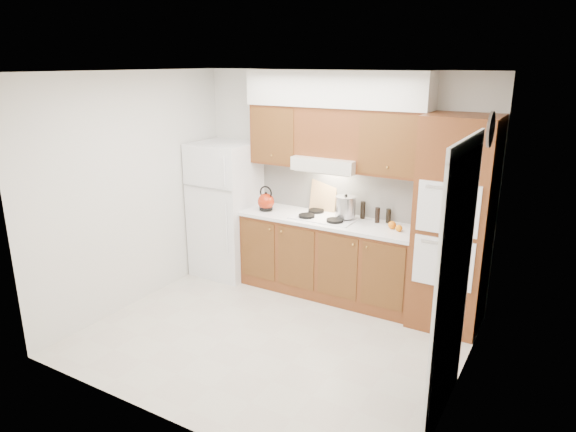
% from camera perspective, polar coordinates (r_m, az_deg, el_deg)
% --- Properties ---
extents(floor, '(3.60, 3.60, 0.00)m').
position_cam_1_polar(floor, '(5.38, -1.68, -13.18)').
color(floor, beige).
rests_on(floor, ground).
extents(ceiling, '(3.60, 3.60, 0.00)m').
position_cam_1_polar(ceiling, '(4.66, -1.96, 15.74)').
color(ceiling, white).
rests_on(ceiling, wall_back).
extents(wall_back, '(3.60, 0.02, 2.60)m').
position_cam_1_polar(wall_back, '(6.14, 5.62, 3.68)').
color(wall_back, silver).
rests_on(wall_back, floor).
extents(wall_left, '(0.02, 3.00, 2.60)m').
position_cam_1_polar(wall_left, '(5.98, -16.64, 2.69)').
color(wall_left, silver).
rests_on(wall_left, floor).
extents(wall_right, '(0.02, 3.00, 2.60)m').
position_cam_1_polar(wall_right, '(4.24, 19.38, -3.28)').
color(wall_right, silver).
rests_on(wall_right, floor).
extents(fridge, '(0.75, 0.72, 1.72)m').
position_cam_1_polar(fridge, '(6.65, -6.87, 0.75)').
color(fridge, white).
rests_on(fridge, floor).
extents(base_cabinets, '(2.11, 0.60, 0.90)m').
position_cam_1_polar(base_cabinets, '(6.12, 4.43, -4.67)').
color(base_cabinets, brown).
rests_on(base_cabinets, floor).
extents(countertop, '(2.13, 0.62, 0.04)m').
position_cam_1_polar(countertop, '(5.96, 4.49, -0.49)').
color(countertop, white).
rests_on(countertop, base_cabinets).
extents(backsplash, '(2.11, 0.03, 0.56)m').
position_cam_1_polar(backsplash, '(6.13, 5.75, 2.90)').
color(backsplash, white).
rests_on(backsplash, countertop).
extents(oven_cabinet, '(0.70, 0.65, 2.20)m').
position_cam_1_polar(oven_cabinet, '(5.46, 17.94, -0.92)').
color(oven_cabinet, brown).
rests_on(oven_cabinet, floor).
extents(upper_cab_left, '(0.63, 0.33, 0.70)m').
position_cam_1_polar(upper_cab_left, '(6.22, -0.94, 9.09)').
color(upper_cab_left, brown).
rests_on(upper_cab_left, wall_back).
extents(upper_cab_right, '(0.73, 0.33, 0.70)m').
position_cam_1_polar(upper_cab_right, '(5.63, 11.75, 7.92)').
color(upper_cab_right, brown).
rests_on(upper_cab_right, wall_back).
extents(range_hood, '(0.75, 0.45, 0.15)m').
position_cam_1_polar(range_hood, '(5.89, 4.55, 5.89)').
color(range_hood, silver).
rests_on(range_hood, wall_back).
extents(upper_cab_over_hood, '(0.75, 0.33, 0.55)m').
position_cam_1_polar(upper_cab_over_hood, '(5.89, 4.89, 9.33)').
color(upper_cab_over_hood, brown).
rests_on(upper_cab_over_hood, range_hood).
extents(soffit, '(2.13, 0.36, 0.40)m').
position_cam_1_polar(soffit, '(5.81, 5.40, 13.92)').
color(soffit, silver).
rests_on(soffit, wall_back).
extents(cooktop, '(0.74, 0.50, 0.01)m').
position_cam_1_polar(cooktop, '(5.99, 4.14, -0.13)').
color(cooktop, white).
rests_on(cooktop, countertop).
extents(doorway, '(0.02, 0.90, 2.10)m').
position_cam_1_polar(doorway, '(4.01, 17.86, -8.14)').
color(doorway, black).
rests_on(doorway, floor).
extents(wall_clock, '(0.02, 0.30, 0.30)m').
position_cam_1_polar(wall_clock, '(4.58, 21.61, 8.93)').
color(wall_clock, '#3F3833').
rests_on(wall_clock, wall_right).
extents(kettle, '(0.24, 0.24, 0.20)m').
position_cam_1_polar(kettle, '(6.24, -2.46, 1.61)').
color(kettle, '#96220A').
rests_on(kettle, countertop).
extents(cutting_board, '(0.33, 0.13, 0.43)m').
position_cam_1_polar(cutting_board, '(6.20, 3.96, 2.34)').
color(cutting_board, tan).
rests_on(cutting_board, countertop).
extents(stock_pot, '(0.23, 0.23, 0.24)m').
position_cam_1_polar(stock_pot, '(5.90, 6.42, 0.99)').
color(stock_pot, '#B4B4B9').
rests_on(stock_pot, cooktop).
extents(condiment_a, '(0.07, 0.07, 0.20)m').
position_cam_1_polar(condiment_a, '(5.98, 8.31, 0.66)').
color(condiment_a, black).
rests_on(condiment_a, countertop).
extents(condiment_b, '(0.06, 0.06, 0.18)m').
position_cam_1_polar(condiment_b, '(5.85, 9.91, 0.09)').
color(condiment_b, black).
rests_on(condiment_b, countertop).
extents(condiment_c, '(0.07, 0.07, 0.16)m').
position_cam_1_polar(condiment_c, '(5.87, 11.10, 0.01)').
color(condiment_c, black).
rests_on(condiment_c, countertop).
extents(orange_near, '(0.08, 0.08, 0.07)m').
position_cam_1_polar(orange_near, '(5.61, 12.22, -1.33)').
color(orange_near, orange).
rests_on(orange_near, countertop).
extents(orange_far, '(0.11, 0.11, 0.09)m').
position_cam_1_polar(orange_far, '(5.68, 11.49, -0.99)').
color(orange_far, orange).
rests_on(orange_far, countertop).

